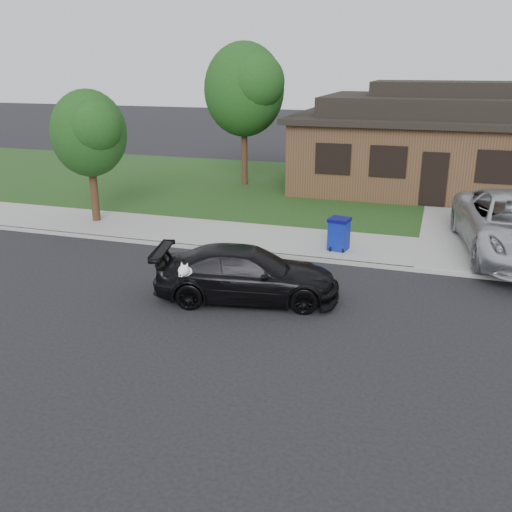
% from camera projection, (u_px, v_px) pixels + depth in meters
% --- Properties ---
extents(ground, '(120.00, 120.00, 0.00)m').
position_uv_depth(ground, '(246.00, 302.00, 13.83)').
color(ground, black).
rests_on(ground, ground).
extents(sidewalk, '(60.00, 3.00, 0.12)m').
position_uv_depth(sidewalk, '(296.00, 242.00, 18.32)').
color(sidewalk, gray).
rests_on(sidewalk, ground).
extents(curb, '(60.00, 0.12, 0.12)m').
position_uv_depth(curb, '(284.00, 256.00, 16.97)').
color(curb, gray).
rests_on(curb, ground).
extents(lawn, '(60.00, 13.00, 0.13)m').
position_uv_depth(lawn, '(340.00, 192.00, 25.53)').
color(lawn, '#193814').
rests_on(lawn, ground).
extents(driveway, '(4.50, 13.00, 0.14)m').
position_uv_depth(driveway, '(486.00, 218.00, 21.08)').
color(driveway, gray).
rests_on(driveway, ground).
extents(sedan, '(4.76, 2.73, 1.30)m').
position_uv_depth(sedan, '(247.00, 274.00, 13.84)').
color(sedan, black).
rests_on(sedan, ground).
extents(recycling_bin, '(0.68, 0.69, 0.99)m').
position_uv_depth(recycling_bin, '(339.00, 234.00, 17.24)').
color(recycling_bin, navy).
rests_on(recycling_bin, sidewalk).
extents(house, '(12.60, 8.60, 4.65)m').
position_uv_depth(house, '(438.00, 143.00, 25.51)').
color(house, '#422B1C').
rests_on(house, ground).
extents(tree_0, '(3.78, 3.60, 6.34)m').
position_uv_depth(tree_0, '(247.00, 88.00, 25.27)').
color(tree_0, '#332114').
rests_on(tree_0, ground).
extents(tree_2, '(2.73, 2.60, 4.59)m').
position_uv_depth(tree_2, '(90.00, 132.00, 19.54)').
color(tree_2, '#332114').
rests_on(tree_2, ground).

